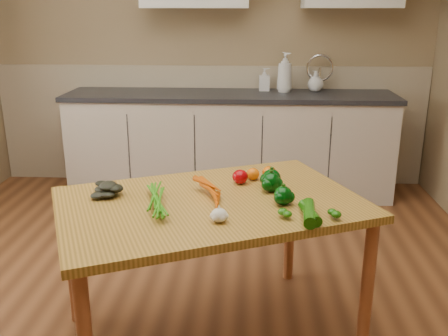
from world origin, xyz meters
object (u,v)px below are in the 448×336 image
object	(u,v)px
table	(211,217)
tomato_c	(269,172)
pepper_a	(271,182)
pepper_c	(283,196)
soap_bottle_a	(285,72)
tomato_a	(240,177)
zucchini_b	(309,213)
pepper_b	(272,179)
soap_bottle_b	(264,79)
carrot_bunch	(193,193)
tomato_b	(253,174)
leafy_greens	(103,187)
garlic_bulb	(219,215)
zucchini_a	(310,213)
soap_bottle_c	(316,81)

from	to	relation	value
table	tomato_c	xyz separation A→B (m)	(0.28, 0.33, 0.12)
pepper_a	pepper_c	size ratio (longest dim) A/B	1.10
soap_bottle_a	tomato_a	xyz separation A→B (m)	(-0.34, -1.98, -0.29)
tomato_c	zucchini_b	world-z (taller)	tomato_c
table	pepper_b	xyz separation A→B (m)	(0.29, 0.19, 0.13)
soap_bottle_b	carrot_bunch	size ratio (longest dim) A/B	0.77
tomato_b	leafy_greens	bearing A→B (deg)	-157.83
garlic_bulb	zucchini_a	xyz separation A→B (m)	(0.38, 0.06, -0.00)
tomato_c	tomato_b	bearing A→B (deg)	-164.32
pepper_a	tomato_c	size ratio (longest dim) A/B	1.29
pepper_a	tomato_b	bearing A→B (deg)	117.57
soap_bottle_c	garlic_bulb	bearing A→B (deg)	11.96
table	pepper_b	distance (m)	0.37
pepper_b	tomato_b	bearing A→B (deg)	128.92
soap_bottle_c	tomato_a	size ratio (longest dim) A/B	2.19
tomato_a	zucchini_a	distance (m)	0.53
table	tomato_a	xyz separation A→B (m)	(0.13, 0.24, 0.12)
pepper_a	tomato_c	xyz separation A→B (m)	(-0.00, 0.19, -0.01)
table	tomato_b	size ratio (longest dim) A/B	23.56
pepper_b	zucchini_b	xyz separation A→B (m)	(0.15, -0.39, -0.02)
leafy_greens	pepper_a	size ratio (longest dim) A/B	2.09
pepper_b	tomato_b	size ratio (longest dim) A/B	1.36
garlic_bulb	zucchini_b	world-z (taller)	garlic_bulb
zucchini_b	soap_bottle_c	bearing A→B (deg)	82.89
tomato_c	soap_bottle_c	bearing A→B (deg)	76.66
table	leafy_greens	distance (m)	0.53
soap_bottle_a	carrot_bunch	world-z (taller)	soap_bottle_a
tomato_c	soap_bottle_a	bearing A→B (deg)	84.39
carrot_bunch	zucchini_b	bearing A→B (deg)	-43.92
tomato_a	zucchini_b	distance (m)	0.53
tomato_a	tomato_b	bearing A→B (deg)	44.55
table	zucchini_b	world-z (taller)	zucchini_b
leafy_greens	garlic_bulb	bearing A→B (deg)	-24.60
soap_bottle_a	tomato_b	distance (m)	1.96
soap_bottle_a	zucchini_b	xyz separation A→B (m)	(-0.03, -2.42, -0.30)
table	pepper_c	xyz separation A→B (m)	(0.34, -0.03, 0.13)
soap_bottle_b	pepper_b	world-z (taller)	soap_bottle_b
leafy_greens	tomato_b	size ratio (longest dim) A/B	2.87
leafy_greens	pepper_a	xyz separation A→B (m)	(0.80, 0.12, -0.00)
leafy_greens	garlic_bulb	distance (m)	0.63
zucchini_a	carrot_bunch	bearing A→B (deg)	160.25
soap_bottle_a	garlic_bulb	world-z (taller)	soap_bottle_a
garlic_bulb	tomato_c	xyz separation A→B (m)	(0.23, 0.57, 0.00)
table	tomato_c	distance (m)	0.45
table	soap_bottle_c	world-z (taller)	soap_bottle_c
pepper_c	tomato_a	size ratio (longest dim) A/B	1.07
leafy_greens	pepper_a	distance (m)	0.81
soap_bottle_a	carrot_bunch	bearing A→B (deg)	-142.68
carrot_bunch	zucchini_b	distance (m)	0.55
pepper_b	carrot_bunch	bearing A→B (deg)	-152.50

